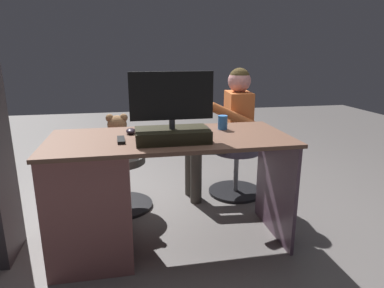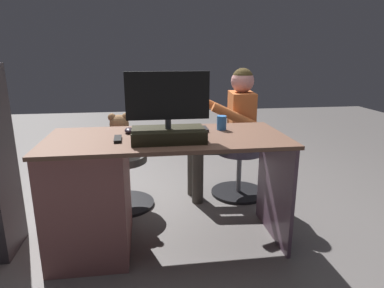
% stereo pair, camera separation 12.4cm
% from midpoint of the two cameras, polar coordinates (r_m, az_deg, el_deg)
% --- Properties ---
extents(ground_plane, '(10.00, 10.00, 0.00)m').
position_cam_midpoint_polar(ground_plane, '(2.74, -5.76, -12.50)').
color(ground_plane, '#615C5A').
extents(desk, '(1.53, 0.69, 0.76)m').
position_cam_midpoint_polar(desk, '(2.25, -15.71, -8.06)').
color(desk, brown).
rests_on(desk, ground_plane).
extents(monitor, '(0.49, 0.26, 0.41)m').
position_cam_midpoint_polar(monitor, '(2.00, -5.26, 3.57)').
color(monitor, black).
rests_on(monitor, desk).
extents(keyboard, '(0.42, 0.14, 0.02)m').
position_cam_midpoint_polar(keyboard, '(2.27, -3.90, 2.39)').
color(keyboard, black).
rests_on(keyboard, desk).
extents(computer_mouse, '(0.06, 0.10, 0.04)m').
position_cam_midpoint_polar(computer_mouse, '(2.24, -11.98, 2.16)').
color(computer_mouse, black).
rests_on(computer_mouse, desk).
extents(cup, '(0.07, 0.07, 0.10)m').
position_cam_midpoint_polar(cup, '(2.32, 3.73, 3.68)').
color(cup, '#3372BF').
rests_on(cup, desk).
extents(tv_remote, '(0.05, 0.15, 0.02)m').
position_cam_midpoint_polar(tv_remote, '(2.07, -13.71, 0.67)').
color(tv_remote, black).
rests_on(tv_remote, desk).
extents(notebook_binder, '(0.29, 0.35, 0.02)m').
position_cam_midpoint_polar(notebook_binder, '(2.17, -3.99, 1.86)').
color(notebook_binder, silver).
rests_on(notebook_binder, desk).
extents(office_chair_teddy, '(0.52, 0.52, 0.46)m').
position_cam_midpoint_polar(office_chair_teddy, '(2.88, -13.34, -5.61)').
color(office_chair_teddy, black).
rests_on(office_chair_teddy, ground_plane).
extents(teddy_bear, '(0.24, 0.24, 0.35)m').
position_cam_midpoint_polar(teddy_bear, '(2.79, -13.78, 1.19)').
color(teddy_bear, olive).
rests_on(teddy_bear, office_chair_teddy).
extents(visitor_chair, '(0.50, 0.50, 0.46)m').
position_cam_midpoint_polar(visitor_chair, '(3.10, 6.42, -3.68)').
color(visitor_chair, black).
rests_on(visitor_chair, ground_plane).
extents(person, '(0.59, 0.51, 1.15)m').
position_cam_midpoint_polar(person, '(2.95, 4.98, 3.70)').
color(person, '#D26B35').
rests_on(person, ground_plane).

